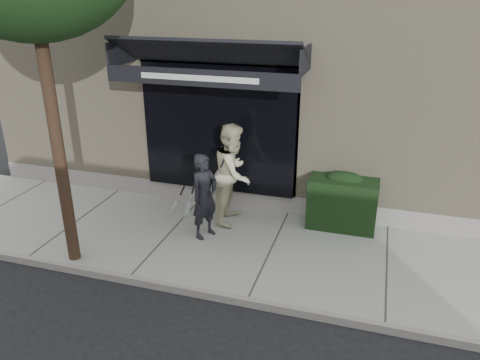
% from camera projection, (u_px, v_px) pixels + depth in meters
% --- Properties ---
extents(ground, '(80.00, 80.00, 0.00)m').
position_uv_depth(ground, '(271.00, 254.00, 8.46)').
color(ground, black).
rests_on(ground, ground).
extents(sidewalk, '(20.00, 3.00, 0.12)m').
position_uv_depth(sidewalk, '(271.00, 251.00, 8.44)').
color(sidewalk, '#A1A09B').
rests_on(sidewalk, ground).
extents(curb, '(20.00, 0.10, 0.14)m').
position_uv_depth(curb, '(247.00, 302.00, 7.07)').
color(curb, gray).
rests_on(curb, ground).
extents(building_facade, '(14.30, 8.04, 5.64)m').
position_uv_depth(building_facade, '(319.00, 62.00, 11.81)').
color(building_facade, tan).
rests_on(building_facade, ground).
extents(hedge, '(1.30, 0.70, 1.14)m').
position_uv_depth(hedge, '(343.00, 201.00, 9.02)').
color(hedge, black).
rests_on(hedge, sidewalk).
extents(pedestrian_front, '(0.83, 0.91, 1.62)m').
position_uv_depth(pedestrian_front, '(204.00, 197.00, 8.55)').
color(pedestrian_front, black).
rests_on(pedestrian_front, sidewalk).
extents(pedestrian_back, '(0.77, 0.98, 2.00)m').
position_uv_depth(pedestrian_back, '(233.00, 173.00, 9.11)').
color(pedestrian_back, beige).
rests_on(pedestrian_back, sidewalk).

